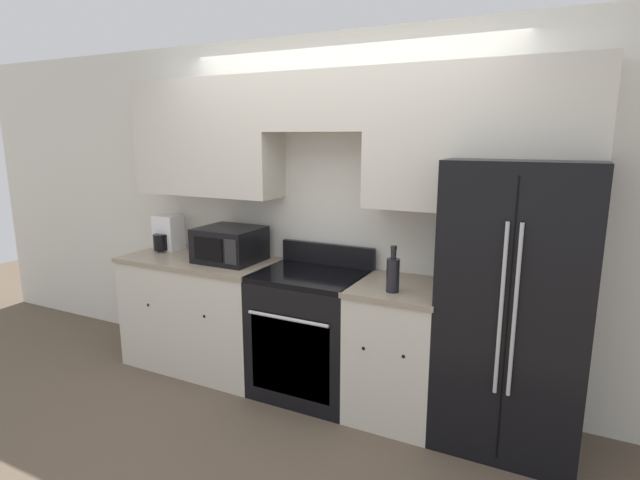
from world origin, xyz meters
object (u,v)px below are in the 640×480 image
object	(u,v)px
oven_range	(310,333)
microwave	(230,244)
bottle	(393,274)
refrigerator	(515,305)

from	to	relation	value
oven_range	microwave	size ratio (longest dim) A/B	2.30
bottle	refrigerator	bearing A→B (deg)	16.65
oven_range	bottle	world-z (taller)	bottle
oven_range	microwave	bearing A→B (deg)	177.24
oven_range	bottle	xyz separation A→B (m)	(0.66, -0.15, 0.57)
microwave	bottle	bearing A→B (deg)	-7.45
microwave	bottle	world-z (taller)	bottle
oven_range	bottle	distance (m)	0.89
refrigerator	microwave	size ratio (longest dim) A/B	3.73
refrigerator	bottle	distance (m)	0.75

